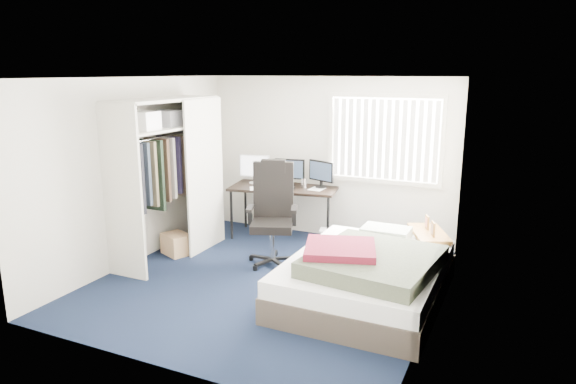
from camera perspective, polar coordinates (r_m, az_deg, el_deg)
The scene contains 10 objects.
ground at distance 6.53m, azimuth -2.26°, elevation -9.91°, with size 4.20×4.20×0.00m, color black.
room_shell at distance 6.10m, azimuth -2.39°, elevation 3.24°, with size 4.20×4.20×4.20m.
window_assembly at distance 7.68m, azimuth 10.67°, elevation 5.78°, with size 1.72×0.09×1.32m.
closet at distance 7.24m, azimuth -13.30°, elevation 3.22°, with size 0.64×1.84×2.22m.
desk at distance 8.03m, azimuth -0.37°, elevation 0.77°, with size 1.76×1.04×1.27m.
office_chair at distance 7.02m, azimuth -1.71°, elevation -3.57°, with size 0.85×0.85×1.40m.
footstool at distance 7.80m, azimuth 4.64°, elevation -4.59°, with size 0.34×0.30×0.24m.
nightstand at distance 6.93m, azimuth 15.36°, elevation -4.79°, with size 0.68×0.89×0.73m.
bed at distance 6.00m, azimuth 8.71°, elevation -9.09°, with size 1.71×2.26×0.73m.
pine_box at distance 7.59m, azimuth -12.31°, elevation -5.67°, with size 0.40×0.30×0.30m, color tan.
Camera 1 is at (2.73, -5.35, 2.57)m, focal length 32.00 mm.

